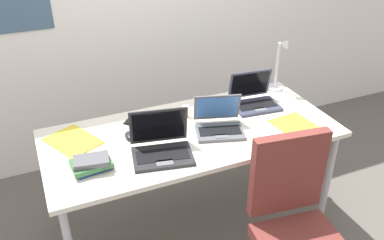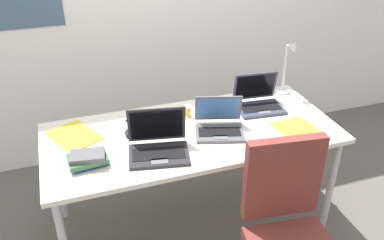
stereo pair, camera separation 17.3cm
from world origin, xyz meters
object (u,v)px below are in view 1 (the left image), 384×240
object	(u,v)px
laptop_far_corner	(254,99)
paper_folder_by_keyboard	(73,141)
laptop_front_left	(219,124)
pill_bottle	(186,111)
cell_phone	(133,120)
book_stack	(92,163)
paper_folder_front_left	(298,127)
desk_lamp	(280,66)
computer_mouse	(130,136)
laptop_near_mouse	(161,147)

from	to	relation	value
laptop_far_corner	paper_folder_by_keyboard	world-z (taller)	laptop_far_corner
laptop_front_left	pill_bottle	distance (m)	0.27
cell_phone	book_stack	size ratio (longest dim) A/B	0.62
laptop_far_corner	paper_folder_front_left	size ratio (longest dim) A/B	1.05
laptop_far_corner	desk_lamp	bearing A→B (deg)	25.07
paper_folder_front_left	paper_folder_by_keyboard	world-z (taller)	same
desk_lamp	laptop_front_left	world-z (taller)	desk_lamp
book_stack	paper_folder_front_left	distance (m)	1.27
computer_mouse	paper_folder_by_keyboard	bearing A→B (deg)	168.21
paper_folder_by_keyboard	desk_lamp	bearing A→B (deg)	3.95
pill_bottle	paper_folder_by_keyboard	distance (m)	0.73
desk_lamp	book_stack	world-z (taller)	desk_lamp
cell_phone	paper_folder_front_left	xyz separation A→B (m)	(0.92, -0.50, -0.00)
laptop_far_corner	book_stack	distance (m)	1.20
pill_bottle	paper_folder_by_keyboard	world-z (taller)	pill_bottle
desk_lamp	laptop_front_left	bearing A→B (deg)	-152.80
cell_phone	paper_folder_by_keyboard	world-z (taller)	cell_phone
desk_lamp	pill_bottle	distance (m)	0.79
laptop_far_corner	paper_folder_by_keyboard	distance (m)	1.22
paper_folder_front_left	paper_folder_by_keyboard	distance (m)	1.38
book_stack	paper_folder_by_keyboard	distance (m)	0.32
desk_lamp	pill_bottle	xyz separation A→B (m)	(-0.76, -0.09, -0.16)
laptop_near_mouse	laptop_front_left	distance (m)	0.42
laptop_front_left	paper_folder_front_left	world-z (taller)	laptop_front_left
desk_lamp	laptop_near_mouse	size ratio (longest dim) A/B	1.06
laptop_near_mouse	paper_folder_by_keyboard	world-z (taller)	laptop_near_mouse
desk_lamp	paper_folder_front_left	size ratio (longest dim) A/B	1.29
laptop_far_corner	book_stack	bearing A→B (deg)	-165.98
laptop_near_mouse	pill_bottle	xyz separation A→B (m)	(0.29, 0.34, -0.01)
laptop_near_mouse	desk_lamp	bearing A→B (deg)	22.37
laptop_near_mouse	book_stack	bearing A→B (deg)	177.94
pill_bottle	paper_folder_front_left	size ratio (longest dim) A/B	0.25
cell_phone	book_stack	world-z (taller)	book_stack
book_stack	paper_folder_by_keyboard	xyz separation A→B (m)	(-0.05, 0.32, -0.03)
laptop_front_left	pill_bottle	size ratio (longest dim) A/B	4.44
desk_lamp	paper_folder_by_keyboard	size ratio (longest dim) A/B	1.29
computer_mouse	cell_phone	distance (m)	0.21
laptop_far_corner	laptop_front_left	size ratio (longest dim) A/B	0.93
laptop_far_corner	laptop_near_mouse	distance (m)	0.84
paper_folder_by_keyboard	paper_folder_front_left	bearing A→B (deg)	-16.70
desk_lamp	laptop_far_corner	bearing A→B (deg)	-154.93
computer_mouse	paper_folder_front_left	bearing A→B (deg)	-11.72
laptop_far_corner	computer_mouse	world-z (taller)	laptop_far_corner
computer_mouse	book_stack	distance (m)	0.35
cell_phone	pill_bottle	world-z (taller)	pill_bottle
laptop_near_mouse	cell_phone	world-z (taller)	laptop_near_mouse
paper_folder_front_left	laptop_far_corner	bearing A→B (deg)	104.94
laptop_far_corner	cell_phone	size ratio (longest dim) A/B	2.39
computer_mouse	paper_folder_by_keyboard	world-z (taller)	computer_mouse
desk_lamp	cell_phone	world-z (taller)	desk_lamp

